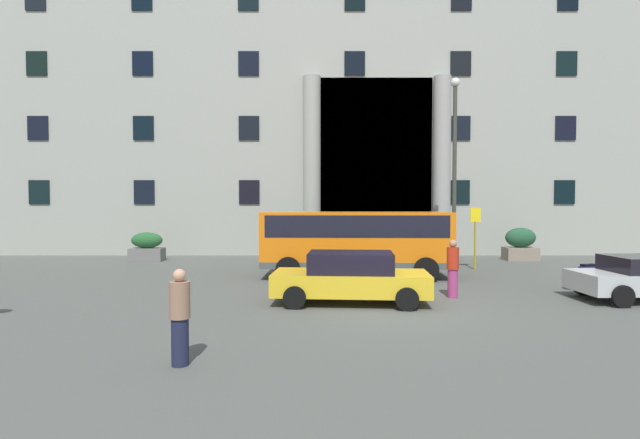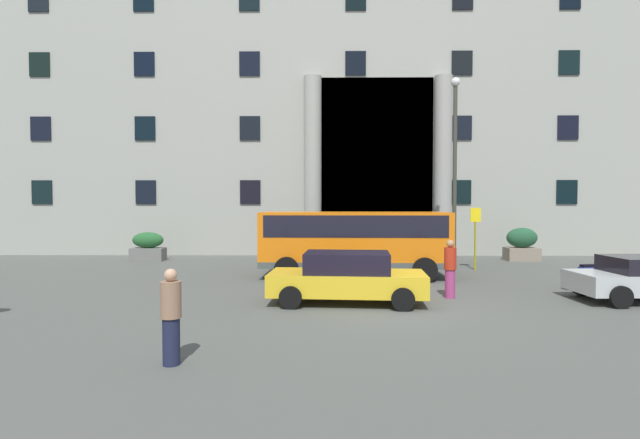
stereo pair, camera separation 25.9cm
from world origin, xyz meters
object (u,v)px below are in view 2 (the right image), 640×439
Objects in this scene: hedge_planter_entrance_left at (148,247)px; hedge_planter_entrance_right at (522,245)px; motorcycle_near_kerb at (591,275)px; hedge_planter_far_east at (374,247)px; hedge_planter_far_west at (308,245)px; bus_stop_sign at (475,232)px; lamppost_plaza_centre at (455,158)px; parked_compact_extra at (347,277)px; pedestrian_woman_dark_dress at (450,269)px; orange_minibus at (354,238)px; pedestrian_man_crossing at (171,316)px.

hedge_planter_entrance_left is 0.98× the size of hedge_planter_entrance_right.
hedge_planter_far_east is at bearing 115.43° from motorcycle_near_kerb.
hedge_planter_entrance_left is at bearing -177.81° from hedge_planter_far_west.
motorcycle_near_kerb is at bearing -49.66° from hedge_planter_far_east.
hedge_planter_far_west is at bearing 155.15° from bus_stop_sign.
hedge_planter_entrance_right reaches higher than hedge_planter_far_east.
hedge_planter_entrance_right is at bearing -0.33° from hedge_planter_far_west.
hedge_planter_entrance_right is at bearing 31.59° from lamppost_plaza_centre.
hedge_planter_entrance_right is 7.87m from motorcycle_near_kerb.
lamppost_plaza_centre reaches higher than motorcycle_near_kerb.
bus_stop_sign is 1.29× the size of motorcycle_near_kerb.
hedge_planter_far_west is at bearing 179.67° from hedge_planter_entrance_right.
lamppost_plaza_centre is at bearing 60.20° from parked_compact_extra.
pedestrian_woman_dark_dress reaches higher than parked_compact_extra.
pedestrian_woman_dark_dress is at bearing -55.65° from orange_minibus.
orange_minibus is at bearing -26.89° from hedge_planter_entrance_left.
orange_minibus reaches higher than hedge_planter_entrance_right.
pedestrian_woman_dark_dress is (3.12, 0.76, 0.15)m from parked_compact_extra.
bus_stop_sign reaches higher than pedestrian_man_crossing.
lamppost_plaza_centre is at bearing -21.14° from hedge_planter_far_west.
hedge_planter_entrance_left is at bearing 154.71° from orange_minibus.
hedge_planter_entrance_right is at bearing 51.88° from parked_compact_extra.
pedestrian_woman_dark_dress reaches higher than pedestrian_man_crossing.
pedestrian_man_crossing is 15.83m from lamppost_plaza_centre.
hedge_planter_entrance_left is at bearing 171.23° from lamppost_plaza_centre.
parked_compact_extra is (9.43, -9.87, 0.05)m from hedge_planter_entrance_left.
pedestrian_man_crossing is at bearing -127.20° from bus_stop_sign.
hedge_planter_far_west is 15.46m from pedestrian_man_crossing.
parked_compact_extra is at bearing -130.39° from bus_stop_sign.
parked_compact_extra is at bearing -81.71° from hedge_planter_far_west.
hedge_planter_far_east is at bearing 142.54° from bus_stop_sign.
orange_minibus is 10.16m from hedge_planter_entrance_right.
hedge_planter_entrance_left is at bearing 48.00° from pedestrian_man_crossing.
hedge_planter_far_west is 1.17× the size of pedestrian_man_crossing.
pedestrian_woman_dark_dress is (12.56, -9.11, 0.20)m from hedge_planter_entrance_left.
hedge_planter_far_west is 1.21× the size of hedge_planter_entrance_right.
pedestrian_man_crossing is (-1.83, -15.35, 0.10)m from hedge_planter_far_west.
bus_stop_sign is at bearing -179.25° from pedestrian_woman_dark_dress.
bus_stop_sign is 15.07m from pedestrian_man_crossing.
hedge_planter_far_east is (11.20, 0.02, 0.03)m from hedge_planter_entrance_left.
orange_minibus is 4.47× the size of hedge_planter_entrance_left.
hedge_planter_entrance_left reaches higher than motorcycle_near_kerb.
motorcycle_near_kerb is 1.18× the size of pedestrian_woman_dark_dress.
bus_stop_sign reaches higher than hedge_planter_entrance_left.
pedestrian_woman_dark_dress is (2.62, -4.07, -0.64)m from orange_minibus.
orange_minibus reaches higher than parked_compact_extra.
hedge_planter_entrance_left is at bearing 137.75° from parked_compact_extra.
hedge_planter_entrance_left is at bearing -179.25° from hedge_planter_entrance_right.
hedge_planter_far_east is at bearing 145.90° from lamppost_plaza_centre.
lamppost_plaza_centre is (-3.10, 5.32, 4.37)m from motorcycle_near_kerb.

